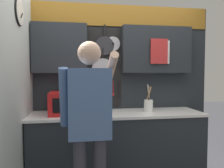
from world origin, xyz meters
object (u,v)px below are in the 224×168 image
at_px(microwave, 70,103).
at_px(person, 90,117).
at_px(utensil_crock, 148,104).
at_px(knife_block, 101,105).

relative_size(microwave, person, 0.28).
height_order(microwave, person, person).
relative_size(microwave, utensil_crock, 1.36).
bearing_deg(knife_block, microwave, -179.91).
height_order(knife_block, person, person).
distance_m(microwave, knife_block, 0.38).
distance_m(microwave, person, 0.71).
bearing_deg(utensil_crock, knife_block, -179.98).
bearing_deg(knife_block, person, -105.00).
relative_size(knife_block, person, 0.16).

